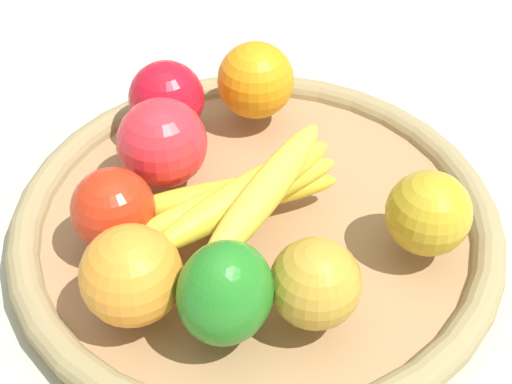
# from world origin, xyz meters

# --- Properties ---
(ground_plane) EXTENTS (2.40, 2.40, 0.00)m
(ground_plane) POSITION_xyz_m (0.00, 0.00, 0.00)
(ground_plane) COLOR #B6B5A0
(ground_plane) RESTS_ON ground
(basket) EXTENTS (0.43, 0.43, 0.03)m
(basket) POSITION_xyz_m (0.00, 0.00, 0.02)
(basket) COLOR #A57B51
(basket) RESTS_ON ground_plane
(banana_bunch) EXTENTS (0.15, 0.19, 0.07)m
(banana_bunch) POSITION_xyz_m (0.01, -0.02, 0.07)
(banana_bunch) COLOR yellow
(banana_bunch) RESTS_ON basket
(apple_0) EXTENTS (0.07, 0.07, 0.07)m
(apple_0) POSITION_xyz_m (-0.06, -0.10, 0.07)
(apple_0) COLOR red
(apple_0) RESTS_ON basket
(apple_4) EXTENTS (0.08, 0.08, 0.08)m
(apple_4) POSITION_xyz_m (-0.09, -0.03, 0.07)
(apple_4) COLOR red
(apple_4) RESTS_ON basket
(orange_0) EXTENTS (0.09, 0.09, 0.08)m
(orange_0) POSITION_xyz_m (0.01, -0.14, 0.07)
(orange_0) COLOR orange
(orange_0) RESTS_ON basket
(apple_1) EXTENTS (0.07, 0.07, 0.07)m
(apple_1) POSITION_xyz_m (0.11, -0.05, 0.07)
(apple_1) COLOR gold
(apple_1) RESTS_ON basket
(orange_1) EXTENTS (0.10, 0.10, 0.08)m
(orange_1) POSITION_xyz_m (-0.10, 0.10, 0.07)
(orange_1) COLOR orange
(orange_1) RESTS_ON basket
(apple_2) EXTENTS (0.07, 0.07, 0.07)m
(apple_2) POSITION_xyz_m (0.13, 0.06, 0.07)
(apple_2) COLOR gold
(apple_2) RESTS_ON basket
(bell_pepper) EXTENTS (0.07, 0.07, 0.08)m
(bell_pepper) POSITION_xyz_m (0.07, -0.11, 0.08)
(bell_pepper) COLOR #247B21
(bell_pepper) RESTS_ON basket
(apple_3) EXTENTS (0.10, 0.10, 0.07)m
(apple_3) POSITION_xyz_m (-0.14, 0.03, 0.07)
(apple_3) COLOR red
(apple_3) RESTS_ON basket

